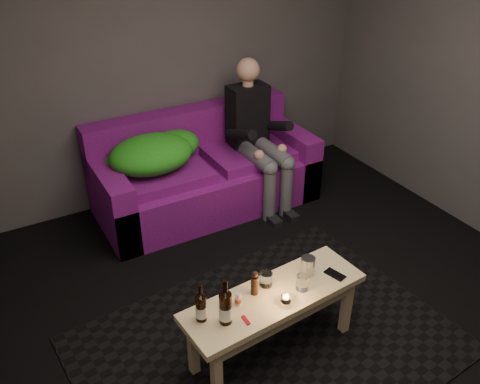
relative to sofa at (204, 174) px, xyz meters
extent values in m
plane|color=black|center=(-0.06, -1.82, -0.32)|extent=(4.50, 4.50, 0.00)
plane|color=#4E4B4E|center=(-0.06, 0.43, 0.98)|extent=(4.00, 0.00, 4.00)
cube|color=black|center=(-0.43, -1.86, -0.31)|extent=(2.55, 1.95, 0.01)
cube|color=#5D0D65|center=(0.00, -0.05, -0.10)|extent=(2.05, 0.92, 0.43)
cube|color=#5D0D65|center=(0.00, 0.30, 0.34)|extent=(2.05, 0.23, 0.45)
cube|color=#5D0D65|center=(-0.92, -0.05, 0.00)|extent=(0.20, 0.92, 0.63)
cube|color=#5D0D65|center=(0.92, -0.05, 0.00)|extent=(0.20, 0.92, 0.63)
cube|color=#5D0D65|center=(-0.43, -0.10, 0.15)|extent=(0.77, 0.61, 0.10)
cube|color=#5D0D65|center=(0.43, -0.10, 0.15)|extent=(0.77, 0.61, 0.10)
ellipsoid|color=#2A8317|center=(-0.52, -0.05, 0.36)|extent=(0.74, 0.57, 0.31)
ellipsoid|color=#2A8317|center=(-0.23, 0.09, 0.33)|extent=(0.45, 0.37, 0.25)
ellipsoid|color=#2A8317|center=(-0.74, 0.07, 0.28)|extent=(0.33, 0.27, 0.16)
cube|color=black|center=(0.48, 0.00, 0.51)|extent=(0.37, 0.23, 0.56)
sphere|color=#DCA489|center=(0.48, 0.00, 0.94)|extent=(0.21, 0.21, 0.21)
cylinder|color=#44464D|center=(0.39, -0.32, 0.22)|extent=(0.14, 0.51, 0.14)
cylinder|color=#44464D|center=(0.57, -0.32, 0.22)|extent=(0.14, 0.51, 0.14)
cylinder|color=#44464D|center=(0.39, -0.56, -0.06)|extent=(0.11, 0.11, 0.52)
cylinder|color=#44464D|center=(0.57, -0.56, -0.06)|extent=(0.11, 0.11, 0.52)
cube|color=black|center=(0.39, -0.62, -0.29)|extent=(0.09, 0.23, 0.06)
cube|color=black|center=(0.57, -0.62, -0.29)|extent=(0.09, 0.23, 0.06)
cube|color=tan|center=(-0.43, -1.91, 0.15)|extent=(1.24, 0.48, 0.04)
cube|color=tan|center=(-0.43, -1.91, 0.08)|extent=(1.08, 0.38, 0.11)
cube|color=tan|center=(-0.94, -2.09, -0.09)|extent=(0.06, 0.06, 0.45)
cube|color=tan|center=(-0.96, -1.82, -0.09)|extent=(0.06, 0.06, 0.45)
cube|color=tan|center=(0.09, -2.01, -0.09)|extent=(0.06, 0.06, 0.45)
cube|color=tan|center=(0.07, -1.73, -0.09)|extent=(0.06, 0.06, 0.45)
cylinder|color=black|center=(-0.92, -1.88, 0.26)|extent=(0.06, 0.06, 0.18)
cylinder|color=white|center=(-0.92, -1.88, 0.24)|extent=(0.07, 0.07, 0.07)
cone|color=black|center=(-0.92, -1.88, 0.37)|extent=(0.06, 0.06, 0.03)
cylinder|color=black|center=(-0.92, -1.88, 0.39)|extent=(0.02, 0.02, 0.08)
cylinder|color=black|center=(-0.81, -1.97, 0.28)|extent=(0.07, 0.07, 0.21)
cylinder|color=white|center=(-0.81, -1.97, 0.25)|extent=(0.08, 0.08, 0.09)
cone|color=black|center=(-0.81, -1.97, 0.40)|extent=(0.07, 0.07, 0.03)
cylinder|color=black|center=(-0.81, -1.97, 0.43)|extent=(0.03, 0.03, 0.10)
cylinder|color=silver|center=(-0.67, -1.88, 0.22)|extent=(0.04, 0.04, 0.08)
cylinder|color=black|center=(-0.54, -1.84, 0.24)|extent=(0.05, 0.05, 0.13)
cylinder|color=white|center=(-0.44, -1.81, 0.22)|extent=(0.09, 0.09, 0.10)
cylinder|color=white|center=(-0.41, -2.00, 0.20)|extent=(0.06, 0.06, 0.05)
sphere|color=orange|center=(-0.41, -2.00, 0.21)|extent=(0.02, 0.02, 0.02)
cylinder|color=white|center=(-0.26, -1.96, 0.23)|extent=(0.08, 0.08, 0.10)
cylinder|color=#B8BBBF|center=(-0.14, -1.85, 0.24)|extent=(0.12, 0.12, 0.13)
cube|color=black|center=(0.01, -1.95, 0.18)|extent=(0.10, 0.15, 0.01)
cube|color=#B40B18|center=(-0.70, -2.02, 0.18)|extent=(0.02, 0.08, 0.01)
camera|label=1|loc=(-1.79, -3.88, 2.32)|focal=38.00mm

